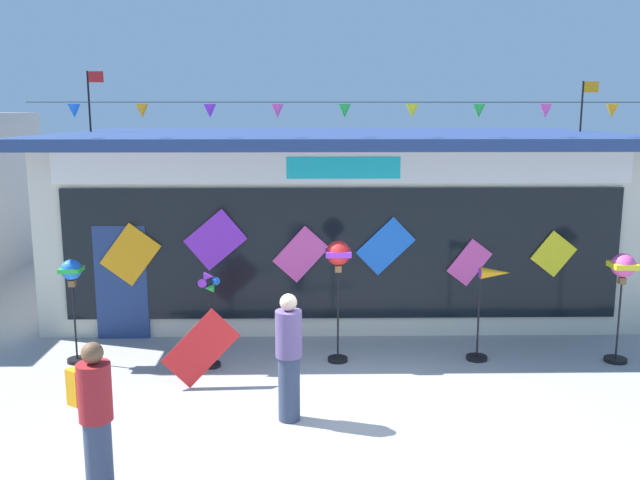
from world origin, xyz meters
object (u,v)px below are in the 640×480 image
wind_spinner_left (210,309)px  person_mid_plaza (289,357)px  person_near_camera (95,417)px  wind_spinner_far_left (72,283)px  wind_spinner_right (622,276)px  wind_spinner_center_right (489,297)px  display_kite_on_ground (201,348)px  kite_shop_building (336,214)px  wind_spinner_center_left (338,263)px

wind_spinner_left → person_mid_plaza: (1.26, -1.88, -0.07)m
person_near_camera → wind_spinner_far_left: bearing=55.0°
wind_spinner_far_left → wind_spinner_right: 8.56m
person_mid_plaza → wind_spinner_center_right: bearing=-11.9°
display_kite_on_ground → wind_spinner_far_left: bearing=155.4°
wind_spinner_right → wind_spinner_center_right: bearing=176.4°
wind_spinner_far_left → wind_spinner_left: (2.16, -0.26, -0.37)m
kite_shop_building → display_kite_on_ground: 5.48m
person_mid_plaza → display_kite_on_ground: size_ratio=1.62×
wind_spinner_far_left → wind_spinner_left: bearing=-6.7°
wind_spinner_center_left → display_kite_on_ground: wind_spinner_center_left is taller
kite_shop_building → wind_spinner_far_left: size_ratio=6.63×
wind_spinner_right → wind_spinner_far_left: bearing=179.2°
person_mid_plaza → wind_spinner_center_left: bearing=24.8°
wind_spinner_center_left → person_mid_plaza: 2.35m
wind_spinner_far_left → wind_spinner_center_right: (6.53, 0.00, -0.27)m
wind_spinner_center_left → wind_spinner_center_right: size_ratio=1.28×
wind_spinner_center_left → wind_spinner_right: (4.42, -0.10, -0.21)m
kite_shop_building → wind_spinner_center_left: (-0.13, -3.95, -0.17)m
person_mid_plaza → wind_spinner_right: bearing=-25.1°
kite_shop_building → wind_spinner_far_left: kite_shop_building is taller
wind_spinner_far_left → display_kite_on_ground: (2.12, -0.97, -0.73)m
wind_spinner_far_left → person_mid_plaza: (3.42, -2.14, -0.44)m
wind_spinner_left → wind_spinner_center_left: size_ratio=0.78×
wind_spinner_far_left → person_mid_plaza: 4.06m
wind_spinner_right → wind_spinner_left: bearing=-178.8°
kite_shop_building → person_mid_plaza: 6.19m
wind_spinner_far_left → wind_spinner_center_right: bearing=0.0°
person_mid_plaza → display_kite_on_ground: 1.77m
kite_shop_building → display_kite_on_ground: kite_shop_building is taller
wind_spinner_left → wind_spinner_center_right: (4.36, 0.26, 0.10)m
kite_shop_building → display_kite_on_ground: size_ratio=10.62×
wind_spinner_right → display_kite_on_ground: bearing=-172.5°
wind_spinner_right → person_mid_plaza: 5.54m
wind_spinner_center_left → display_kite_on_ground: 2.46m
wind_spinner_far_left → wind_spinner_center_right: wind_spinner_far_left is taller
display_kite_on_ground → person_near_camera: bearing=-101.7°
wind_spinner_center_right → wind_spinner_right: bearing=-3.6°
wind_spinner_far_left → wind_spinner_left: wind_spinner_far_left is taller
wind_spinner_far_left → person_near_camera: 4.23m
person_near_camera → display_kite_on_ground: 3.04m
person_near_camera → wind_spinner_center_right: bearing=-18.0°
wind_spinner_far_left → person_mid_plaza: size_ratio=0.99×
wind_spinner_far_left → wind_spinner_left: size_ratio=1.09×
kite_shop_building → wind_spinner_left: bearing=-116.8°
wind_spinner_left → wind_spinner_right: 6.42m
wind_spinner_far_left → wind_spinner_center_left: 4.15m
kite_shop_building → wind_spinner_center_left: bearing=-91.9°
wind_spinner_left → wind_spinner_center_right: 4.37m
wind_spinner_left → person_near_camera: bearing=-100.1°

